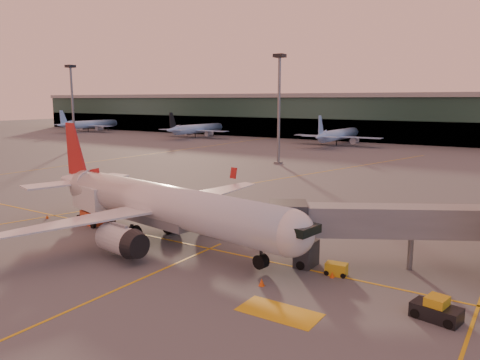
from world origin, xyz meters
The scene contains 15 objects.
ground centered at (0.00, 0.00, 0.00)m, with size 600.00×600.00×0.00m, color #4C4F54.
taxi_markings centered at (-7.32, 44.49, 0.01)m, with size 100.12×173.00×0.01m.
terminal centered at (0.00, 141.79, 8.76)m, with size 400.00×20.00×17.60m.
mast_west_far centered at (-90.00, 62.00, 14.86)m, with size 2.40×2.40×25.60m.
mast_west_near centered at (-20.00, 66.00, 14.86)m, with size 2.40×2.40×25.60m.
distant_aircraft_row centered at (-53.75, 118.00, 0.00)m, with size 225.00×34.00×13.00m.
main_airplane centered at (-1.63, 4.48, 3.97)m, with size 40.42×36.61×12.22m.
jet_bridge centered at (25.03, 10.93, 4.19)m, with size 24.49×15.61×5.99m.
catering_truck centered at (-13.19, 5.42, 2.72)m, with size 6.63×4.11×4.79m.
gpu_cart centered at (18.73, 5.15, 0.54)m, with size 1.99×1.32×1.10m.
pushback_tug centered at (27.74, 0.98, 0.68)m, with size 3.53×2.35×1.68m.
cone_nose centered at (18.65, 4.43, 0.25)m, with size 0.40×0.40×0.51m.
cone_tail centered at (-20.15, 3.52, 0.25)m, with size 0.41×0.41×0.52m.
cone_wing_left centered at (-1.65, 21.87, 0.29)m, with size 0.47×0.47×0.60m.
cone_fwd centered at (14.47, -0.49, 0.30)m, with size 0.49×0.49×0.63m.
Camera 1 is at (32.93, -32.17, 15.22)m, focal length 35.00 mm.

